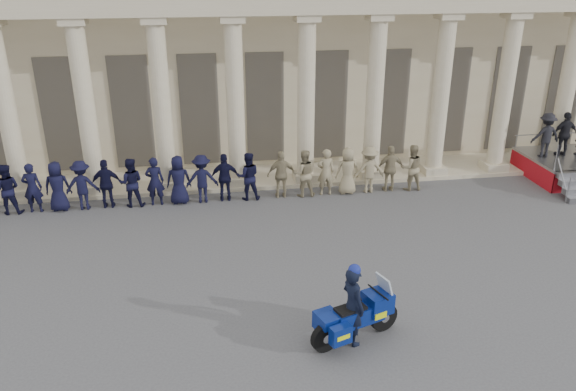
{
  "coord_description": "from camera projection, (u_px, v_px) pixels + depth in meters",
  "views": [
    {
      "loc": [
        -2.43,
        -12.0,
        7.99
      ],
      "look_at": [
        -0.12,
        3.09,
        1.6
      ],
      "focal_mm": 35.0,
      "sensor_mm": 36.0,
      "label": 1
    }
  ],
  "objects": [
    {
      "name": "ground",
      "position": [
        311.0,
        299.0,
        14.37
      ],
      "size": [
        90.0,
        90.0,
        0.0
      ],
      "primitive_type": "plane",
      "color": "#47474A",
      "rests_on": "ground"
    },
    {
      "name": "building",
      "position": [
        253.0,
        42.0,
        26.07
      ],
      "size": [
        40.0,
        12.5,
        9.0
      ],
      "color": "#C4B593",
      "rests_on": "ground"
    },
    {
      "name": "officer_rank",
      "position": [
        182.0,
        180.0,
        19.74
      ],
      "size": [
        17.57,
        0.67,
        1.76
      ],
      "color": "black",
      "rests_on": "ground"
    },
    {
      "name": "motorcycle",
      "position": [
        357.0,
        316.0,
        12.58
      ],
      "size": [
        2.2,
        1.29,
        1.47
      ],
      "rotation": [
        0.0,
        0.0,
        0.35
      ],
      "color": "black",
      "rests_on": "ground"
    },
    {
      "name": "rider",
      "position": [
        353.0,
        304.0,
        12.39
      ],
      "size": [
        0.67,
        0.81,
        1.99
      ],
      "rotation": [
        0.0,
        0.0,
        1.92
      ],
      "color": "black",
      "rests_on": "ground"
    }
  ]
}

